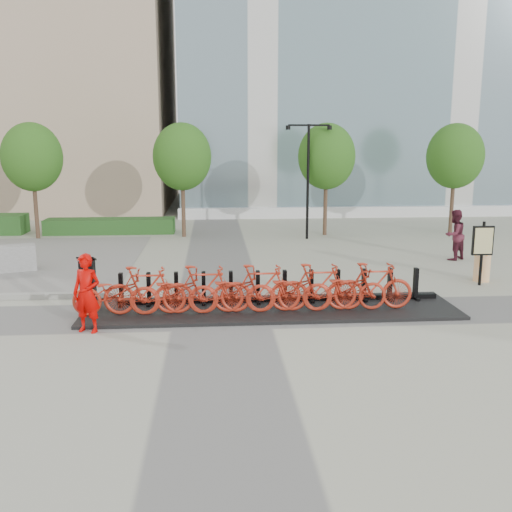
{
  "coord_description": "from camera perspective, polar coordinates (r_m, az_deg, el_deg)",
  "views": [
    {
      "loc": [
        -0.16,
        -13.84,
        4.35
      ],
      "look_at": [
        1.0,
        1.5,
        1.2
      ],
      "focal_mm": 40.0,
      "sensor_mm": 36.0,
      "label": 1
    }
  ],
  "objects": [
    {
      "name": "bike_0",
      "position": [
        14.49,
        -13.9,
        -3.65
      ],
      "size": [
        2.1,
        0.73,
        1.1
      ],
      "primitive_type": "imported",
      "rotation": [
        0.0,
        0.0,
        1.57
      ],
      "color": "#AA2916",
      "rests_on": "dock_pad"
    },
    {
      "name": "glass_building",
      "position": [
        42.97,
        16.12,
        21.41
      ],
      "size": [
        32.0,
        16.0,
        24.0
      ],
      "primitive_type": "cube",
      "color": "slate",
      "rests_on": "ground"
    },
    {
      "name": "bike_8",
      "position": [
        14.66,
        8.93,
        -3.26
      ],
      "size": [
        2.1,
        0.73,
        1.1
      ],
      "primitive_type": "imported",
      "rotation": [
        0.0,
        0.0,
        1.57
      ],
      "color": "#AA2916",
      "rests_on": "dock_pad"
    },
    {
      "name": "bike_1",
      "position": [
        14.37,
        -11.07,
        -3.4
      ],
      "size": [
        2.04,
        0.58,
        1.22
      ],
      "primitive_type": "imported",
      "rotation": [
        0.0,
        0.0,
        1.57
      ],
      "color": "#AA2916",
      "rests_on": "dock_pad"
    },
    {
      "name": "tree_1",
      "position": [
        25.88,
        -7.41,
        9.8
      ],
      "size": [
        2.6,
        2.6,
        5.1
      ],
      "color": "brown",
      "rests_on": "ground"
    },
    {
      "name": "pedestrian",
      "position": [
        22.07,
        19.23,
        2.01
      ],
      "size": [
        1.13,
        1.06,
        1.85
      ],
      "primitive_type": "imported",
      "rotation": [
        0.0,
        0.0,
        3.67
      ],
      "color": "#501B29",
      "rests_on": "ground"
    },
    {
      "name": "bike_6",
      "position": [
        14.4,
        3.33,
        -3.41
      ],
      "size": [
        2.1,
        0.73,
        1.1
      ],
      "primitive_type": "imported",
      "rotation": [
        0.0,
        0.0,
        1.57
      ],
      "color": "#AA2916",
      "rests_on": "dock_pad"
    },
    {
      "name": "bike_4",
      "position": [
        14.29,
        -2.41,
        -3.52
      ],
      "size": [
        2.1,
        0.73,
        1.1
      ],
      "primitive_type": "imported",
      "rotation": [
        0.0,
        0.0,
        1.57
      ],
      "color": "#AA2916",
      "rests_on": "dock_pad"
    },
    {
      "name": "kiosk",
      "position": [
        15.19,
        -16.46,
        -2.63
      ],
      "size": [
        0.44,
        0.37,
        1.39
      ],
      "rotation": [
        0.0,
        0.0,
        -0.04
      ],
      "color": "black",
      "rests_on": "dock_pad"
    },
    {
      "name": "bike_9",
      "position": [
        14.83,
        11.65,
        -2.95
      ],
      "size": [
        2.04,
        0.58,
        1.22
      ],
      "primitive_type": "imported",
      "rotation": [
        0.0,
        0.0,
        1.57
      ],
      "color": "#AA2916",
      "rests_on": "dock_pad"
    },
    {
      "name": "dock_pad",
      "position": [
        14.85,
        1.51,
        -5.3
      ],
      "size": [
        9.6,
        2.4,
        0.08
      ],
      "primitive_type": "cube",
      "color": "black",
      "rests_on": "ground"
    },
    {
      "name": "worker_red",
      "position": [
        13.56,
        -16.57,
        -3.6
      ],
      "size": [
        0.77,
        0.63,
        1.83
      ],
      "primitive_type": "imported",
      "rotation": [
        0.0,
        0.0,
        -0.32
      ],
      "color": "#C80300",
      "rests_on": "ground"
    },
    {
      "name": "tree_0",
      "position": [
        27.01,
        -21.49,
        9.18
      ],
      "size": [
        2.6,
        2.6,
        5.1
      ],
      "color": "brown",
      "rests_on": "ground"
    },
    {
      "name": "bike_7",
      "position": [
        14.5,
        6.16,
        -3.11
      ],
      "size": [
        2.04,
        0.58,
        1.22
      ],
      "primitive_type": "imported",
      "rotation": [
        0.0,
        0.0,
        1.57
      ],
      "color": "#AA2916",
      "rests_on": "dock_pad"
    },
    {
      "name": "hedge_b",
      "position": [
        27.76,
        -14.35,
        2.93
      ],
      "size": [
        6.0,
        1.2,
        0.7
      ],
      "primitive_type": "cube",
      "color": "#21501F",
      "rests_on": "ground"
    },
    {
      "name": "bike_5",
      "position": [
        14.31,
        0.47,
        -3.24
      ],
      "size": [
        2.04,
        0.58,
        1.22
      ],
      "primitive_type": "imported",
      "rotation": [
        0.0,
        0.0,
        1.57
      ],
      "color": "#AA2916",
      "rests_on": "dock_pad"
    },
    {
      "name": "bike_2",
      "position": [
        14.31,
        -8.2,
        -3.6
      ],
      "size": [
        2.1,
        0.73,
        1.1
      ],
      "primitive_type": "imported",
      "rotation": [
        0.0,
        0.0,
        1.57
      ],
      "color": "#AA2916",
      "rests_on": "dock_pad"
    },
    {
      "name": "map_sign",
      "position": [
        18.39,
        21.73,
        1.19
      ],
      "size": [
        0.64,
        0.11,
        1.96
      ],
      "rotation": [
        0.0,
        0.0,
        -0.01
      ],
      "color": "black",
      "rests_on": "ground"
    },
    {
      "name": "ground",
      "position": [
        14.51,
        -3.51,
        -5.9
      ],
      "size": [
        120.0,
        120.0,
        0.0
      ],
      "primitive_type": "plane",
      "color": "#9C9E89"
    },
    {
      "name": "tree_3",
      "position": [
        28.16,
        19.29,
        9.39
      ],
      "size": [
        2.6,
        2.6,
        5.1
      ],
      "color": "brown",
      "rests_on": "ground"
    },
    {
      "name": "streetlamp",
      "position": [
        25.21,
        5.23,
        8.77
      ],
      "size": [
        2.0,
        0.2,
        5.0
      ],
      "color": "black",
      "rests_on": "ground"
    },
    {
      "name": "dock_rail_posts",
      "position": [
        15.19,
        1.56,
        -3.1
      ],
      "size": [
        8.02,
        0.5,
        0.85
      ],
      "primitive_type": null,
      "color": "black",
      "rests_on": "dock_pad"
    },
    {
      "name": "tree_2",
      "position": [
        26.36,
        7.06,
        9.84
      ],
      "size": [
        2.6,
        2.6,
        5.1
      ],
      "color": "brown",
      "rests_on": "ground"
    },
    {
      "name": "construction_barrel",
      "position": [
        19.1,
        21.67,
        -0.97
      ],
      "size": [
        0.57,
        0.57,
        0.94
      ],
      "primitive_type": "cylinder",
      "rotation": [
        0.0,
        0.0,
        -0.18
      ],
      "color": "orange",
      "rests_on": "ground"
    },
    {
      "name": "jersey_barrier",
      "position": [
        20.79,
        -24.25,
        -0.31
      ],
      "size": [
        2.33,
        1.31,
        0.87
      ],
      "primitive_type": "cube",
      "rotation": [
        0.0,
        0.0,
        0.33
      ],
      "color": "#A3A3A3",
      "rests_on": "ground"
    },
    {
      "name": "bike_3",
      "position": [
        14.27,
        -5.31,
        -3.33
      ],
      "size": [
        2.04,
        0.58,
        1.22
      ],
      "primitive_type": "imported",
      "rotation": [
        0.0,
        0.0,
        1.57
      ],
      "color": "#AA2916",
      "rests_on": "dock_pad"
    }
  ]
}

